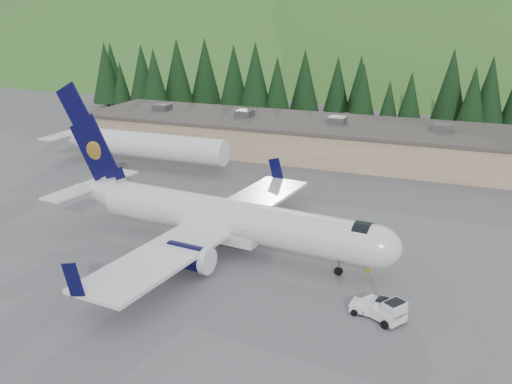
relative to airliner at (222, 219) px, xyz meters
The scene contains 8 objects.
ground 3.24m from the airliner, ahead, with size 600.00×600.00×0.00m, color #57575C.
airliner is the anchor object (origin of this frame).
second_airliner 32.43m from the airliner, 137.52° to the left, with size 27.50×11.00×10.05m.
baggage_tug_a 16.90m from the airliner, 23.26° to the right, with size 2.79×1.81×1.43m.
baggage_tug_b 17.89m from the airliner, 23.13° to the right, with size 3.76×3.23×1.80m.
terminal_building 38.11m from the airliner, 96.02° to the left, with size 71.00×17.00×6.10m.
ramp_worker 13.91m from the airliner, ahead, with size 0.62×0.41×1.70m, color yellow.
tree_line 61.17m from the airliner, 97.28° to the left, with size 113.46×18.15×14.38m.
Camera 1 is at (20.43, -44.08, 21.61)m, focal length 40.00 mm.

